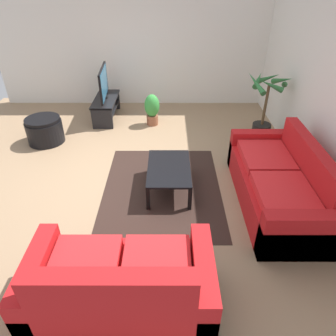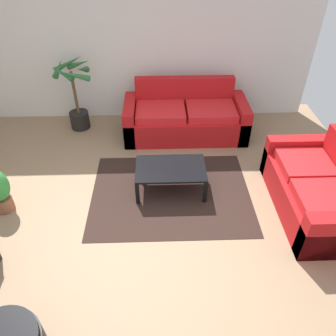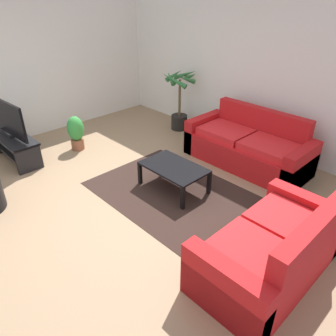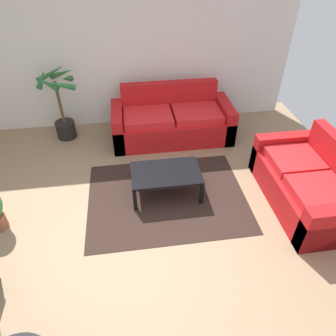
# 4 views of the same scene
# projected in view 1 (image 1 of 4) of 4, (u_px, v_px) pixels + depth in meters

# --- Properties ---
(ground_plane) EXTENTS (6.60, 6.60, 0.00)m
(ground_plane) POSITION_uv_depth(u_px,v_px,m) (117.00, 173.00, 4.86)
(ground_plane) COLOR #937556
(wall_back) EXTENTS (6.00, 0.06, 2.70)m
(wall_back) POSITION_uv_depth(u_px,v_px,m) (330.00, 90.00, 4.11)
(wall_back) COLOR silver
(wall_back) RESTS_ON ground
(wall_left) EXTENTS (0.06, 6.00, 2.70)m
(wall_left) POSITION_uv_depth(u_px,v_px,m) (131.00, 43.00, 6.61)
(wall_left) COLOR silver
(wall_left) RESTS_ON ground
(couch_main) EXTENTS (2.06, 0.90, 0.90)m
(couch_main) POSITION_uv_depth(u_px,v_px,m) (278.00, 185.00, 4.08)
(couch_main) COLOR red
(couch_main) RESTS_ON ground
(couch_loveseat) EXTENTS (0.90, 1.68, 0.90)m
(couch_loveseat) POSITION_uv_depth(u_px,v_px,m) (121.00, 286.00, 2.79)
(couch_loveseat) COLOR red
(couch_loveseat) RESTS_ON ground
(tv_stand) EXTENTS (1.10, 0.45, 0.44)m
(tv_stand) POSITION_uv_depth(u_px,v_px,m) (106.00, 105.00, 6.45)
(tv_stand) COLOR black
(tv_stand) RESTS_ON ground
(tv) EXTENTS (1.05, 0.12, 0.63)m
(tv) POSITION_uv_depth(u_px,v_px,m) (104.00, 83.00, 6.19)
(tv) COLOR black
(tv) RESTS_ON tv_stand
(coffee_table) EXTENTS (0.95, 0.60, 0.38)m
(coffee_table) POSITION_uv_depth(u_px,v_px,m) (169.00, 170.00, 4.32)
(coffee_table) COLOR black
(coffee_table) RESTS_ON ground
(area_rug) EXTENTS (2.20, 1.70, 0.01)m
(area_rug) POSITION_uv_depth(u_px,v_px,m) (162.00, 188.00, 4.50)
(area_rug) COLOR black
(area_rug) RESTS_ON ground
(potted_palm) EXTENTS (0.70, 0.76, 1.24)m
(potted_palm) POSITION_uv_depth(u_px,v_px,m) (265.00, 110.00, 5.49)
(potted_palm) COLOR black
(potted_palm) RESTS_ON ground
(potted_plant_small) EXTENTS (0.30, 0.30, 0.64)m
(potted_plant_small) POSITION_uv_depth(u_px,v_px,m) (152.00, 109.00, 6.15)
(potted_plant_small) COLOR brown
(potted_plant_small) RESTS_ON ground
(ottoman) EXTENTS (0.65, 0.65, 0.47)m
(ottoman) POSITION_uv_depth(u_px,v_px,m) (45.00, 130.00, 5.59)
(ottoman) COLOR black
(ottoman) RESTS_ON ground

